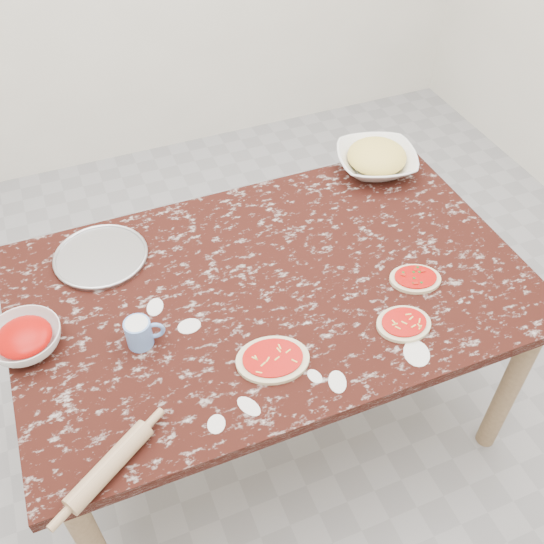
{
  "coord_description": "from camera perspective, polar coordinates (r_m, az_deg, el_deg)",
  "views": [
    {
      "loc": [
        -0.5,
        -1.24,
        2.15
      ],
      "look_at": [
        0.0,
        0.0,
        0.8
      ],
      "focal_mm": 40.6,
      "sensor_mm": 36.0,
      "label": 1
    }
  ],
  "objects": [
    {
      "name": "cheese_bowl",
      "position": [
        2.4,
        9.63,
        10.1
      ],
      "size": [
        0.37,
        0.37,
        0.07
      ],
      "primitive_type": "imported",
      "rotation": [
        0.0,
        0.0,
        -0.28
      ],
      "color": "white",
      "rests_on": "worktable"
    },
    {
      "name": "worktable",
      "position": [
        1.99,
        0.0,
        -2.69
      ],
      "size": [
        1.6,
        1.0,
        0.75
      ],
      "color": "black",
      "rests_on": "ground"
    },
    {
      "name": "pizza_tray",
      "position": [
        2.08,
        -15.57,
        1.34
      ],
      "size": [
        0.38,
        0.38,
        0.01
      ],
      "primitive_type": "cylinder",
      "rotation": [
        0.0,
        0.0,
        0.35
      ],
      "color": "#B2B2B7",
      "rests_on": "worktable"
    },
    {
      "name": "pizza_mid",
      "position": [
        1.85,
        12.11,
        -4.71
      ],
      "size": [
        0.18,
        0.15,
        0.02
      ],
      "color": "beige",
      "rests_on": "worktable"
    },
    {
      "name": "rolling_pin",
      "position": [
        1.59,
        -14.83,
        -16.98
      ],
      "size": [
        0.24,
        0.18,
        0.05
      ],
      "primitive_type": "cylinder",
      "rotation": [
        0.0,
        1.57,
        0.58
      ],
      "color": "tan",
      "rests_on": "worktable"
    },
    {
      "name": "flour_mug",
      "position": [
        1.78,
        -12.15,
        -5.51
      ],
      "size": [
        0.11,
        0.08,
        0.09
      ],
      "color": "#6690DA",
      "rests_on": "worktable"
    },
    {
      "name": "pizza_left",
      "position": [
        1.73,
        0.06,
        -8.11
      ],
      "size": [
        0.24,
        0.2,
        0.02
      ],
      "color": "beige",
      "rests_on": "worktable"
    },
    {
      "name": "sauce_bowl",
      "position": [
        1.88,
        -21.91,
        -5.86
      ],
      "size": [
        0.27,
        0.27,
        0.07
      ],
      "primitive_type": "imported",
      "rotation": [
        0.0,
        0.0,
        0.34
      ],
      "color": "white",
      "rests_on": "worktable"
    },
    {
      "name": "ground",
      "position": [
        2.53,
        0.0,
        -12.87
      ],
      "size": [
        4.0,
        4.0,
        0.0
      ],
      "primitive_type": "plane",
      "color": "gray"
    },
    {
      "name": "pizza_right",
      "position": [
        1.99,
        13.14,
        -0.6
      ],
      "size": [
        0.19,
        0.17,
        0.02
      ],
      "color": "beige",
      "rests_on": "worktable"
    }
  ]
}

